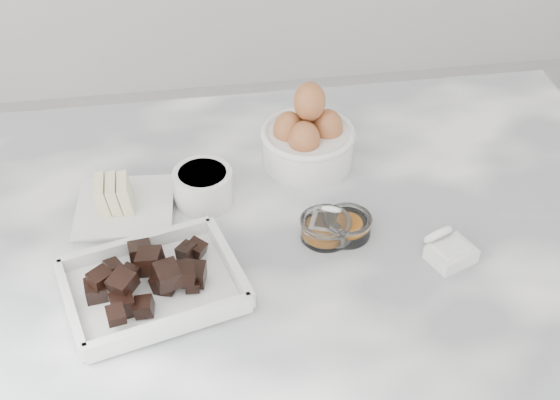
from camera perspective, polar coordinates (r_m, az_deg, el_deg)
The scene contains 9 objects.
marble_slab at distance 1.18m, azimuth -0.74°, elevation -3.27°, with size 1.20×0.80×0.04m, color white.
chocolate_dish at distance 1.07m, azimuth -9.35°, elevation -5.91°, with size 0.27×0.23×0.06m.
butter_plate at distance 1.21m, azimuth -11.42°, elevation -0.17°, with size 0.16×0.16×0.06m.
sugar_ramekin at distance 1.21m, azimuth -5.64°, elevation 1.08°, with size 0.09×0.09×0.05m.
egg_bowl at distance 1.28m, azimuth 2.04°, elevation 4.61°, with size 0.16×0.16×0.15m.
honey_bowl at distance 1.15m, azimuth 3.36°, elevation -2.03°, with size 0.08×0.08×0.03m.
zest_bowl at distance 1.16m, azimuth 4.92°, elevation -1.83°, with size 0.07×0.07×0.03m.
vanilla_spoon at distance 1.16m, azimuth 3.62°, elevation -1.78°, with size 0.07×0.08×0.04m.
salt_spoon at distance 1.14m, azimuth 12.18°, elevation -3.51°, with size 0.08×0.09×0.05m.
Camera 1 is at (-0.12, -0.86, 1.72)m, focal length 50.00 mm.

